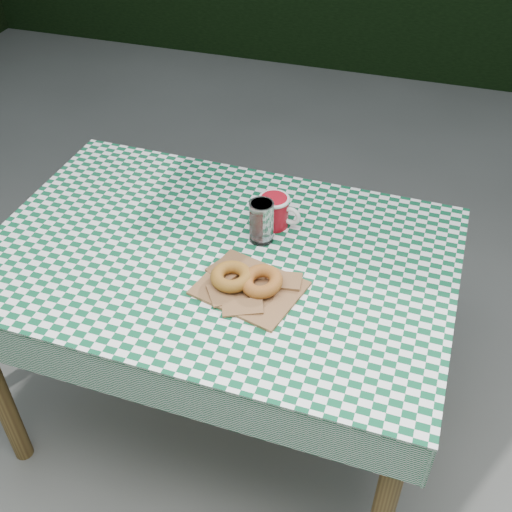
% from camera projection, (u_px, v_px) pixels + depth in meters
% --- Properties ---
extents(ground, '(60.00, 60.00, 0.00)m').
position_uv_depth(ground, '(218.00, 374.00, 2.40)').
color(ground, '#565751').
rests_on(ground, ground).
extents(table, '(1.33, 0.90, 0.75)m').
position_uv_depth(table, '(222.00, 343.00, 2.03)').
color(table, brown).
rests_on(table, ground).
extents(tablecloth, '(1.35, 0.92, 0.01)m').
position_uv_depth(tablecloth, '(218.00, 253.00, 1.78)').
color(tablecloth, '#0C4E2E').
rests_on(tablecloth, table).
extents(paper_bag, '(0.31, 0.27, 0.01)m').
position_uv_depth(paper_bag, '(250.00, 288.00, 1.66)').
color(paper_bag, brown).
rests_on(paper_bag, tablecloth).
extents(bagel_front, '(0.15, 0.15, 0.04)m').
position_uv_depth(bagel_front, '(231.00, 277.00, 1.66)').
color(bagel_front, brown).
rests_on(bagel_front, paper_bag).
extents(bagel_back, '(0.16, 0.16, 0.04)m').
position_uv_depth(bagel_back, '(261.00, 281.00, 1.64)').
color(bagel_back, '#A04A21').
rests_on(bagel_back, paper_bag).
extents(coffee_mug, '(0.20, 0.20, 0.10)m').
position_uv_depth(coffee_mug, '(274.00, 211.00, 1.85)').
color(coffee_mug, maroon).
rests_on(coffee_mug, tablecloth).
extents(drinking_glass, '(0.08, 0.08, 0.13)m').
position_uv_depth(drinking_glass, '(261.00, 222.00, 1.79)').
color(drinking_glass, silver).
rests_on(drinking_glass, tablecloth).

